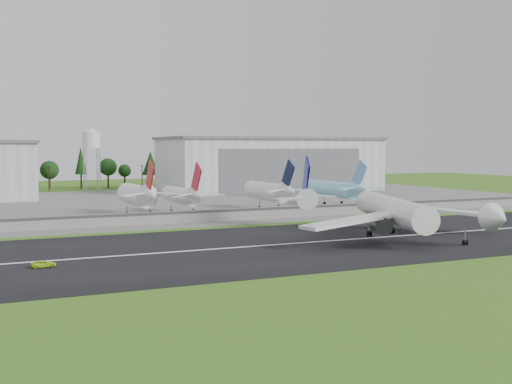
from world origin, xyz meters
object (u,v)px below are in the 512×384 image
ground_vehicle (44,264)px  parked_jet_navy (271,191)px  main_airliner (394,216)px  parked_jet_red_b (184,195)px  parked_jet_skyblue (336,189)px  parked_jet_red_a (139,195)px

ground_vehicle → parked_jet_navy: 107.26m
main_airliner → ground_vehicle: bearing=23.8°
parked_jet_red_b → parked_jet_navy: bearing=0.1°
parked_jet_red_b → parked_jet_skyblue: size_ratio=0.84×
main_airliner → ground_vehicle: (-76.98, -5.62, -4.21)m
parked_jet_red_a → parked_jet_navy: size_ratio=1.00×
ground_vehicle → parked_jet_red_a: size_ratio=0.13×
ground_vehicle → parked_jet_navy: (78.75, 72.61, 5.59)m
parked_jet_red_b → parked_jet_red_a: bearing=179.6°
parked_jet_navy → main_airliner: bearing=-91.5°
ground_vehicle → parked_jet_navy: parked_jet_navy is taller
parked_jet_red_a → ground_vehicle: bearing=-116.0°
ground_vehicle → parked_jet_red_a: 80.99m
main_airliner → parked_jet_skyblue: bearing=-92.4°
main_airliner → parked_jet_navy: main_airliner is taller
parked_jet_red_a → parked_jet_skyblue: 70.97m
parked_jet_navy → parked_jet_skyblue: parked_jet_navy is taller
parked_jet_red_a → parked_jet_skyblue: size_ratio=0.84×
main_airliner → parked_jet_red_a: main_airliner is taller
ground_vehicle → parked_jet_red_a: (35.39, 72.62, 5.73)m
parked_jet_red_b → parked_jet_skyblue: (57.12, 5.05, 0.19)m
ground_vehicle → parked_jet_red_a: parked_jet_red_a is taller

